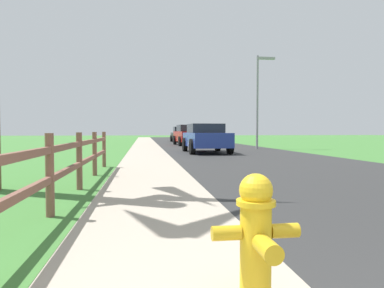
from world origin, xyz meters
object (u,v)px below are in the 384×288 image
parked_suv_blue (206,138)px  street_lamp (259,93)px  parked_car_red (189,135)px  fire_hydrant (256,238)px  parked_car_black (182,135)px

parked_suv_blue → street_lamp: street_lamp is taller
parked_suv_blue → parked_car_red: parked_car_red is taller
fire_hydrant → parked_suv_blue: 15.57m
street_lamp → parked_suv_blue: bearing=-141.8°
parked_suv_blue → fire_hydrant: bearing=-99.2°
fire_hydrant → parked_car_red: bearing=83.5°
fire_hydrant → street_lamp: 19.76m
parked_suv_blue → parked_car_black: parked_car_black is taller
fire_hydrant → parked_suv_blue: size_ratio=0.20×
fire_hydrant → parked_car_black: size_ratio=0.20×
fire_hydrant → street_lamp: size_ratio=0.15×
parked_suv_blue → parked_car_black: (0.69, 17.01, -0.03)m
fire_hydrant → parked_car_black: (3.18, 32.38, 0.31)m
street_lamp → parked_car_red: bearing=120.9°
fire_hydrant → parked_car_black: parked_car_black is taller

